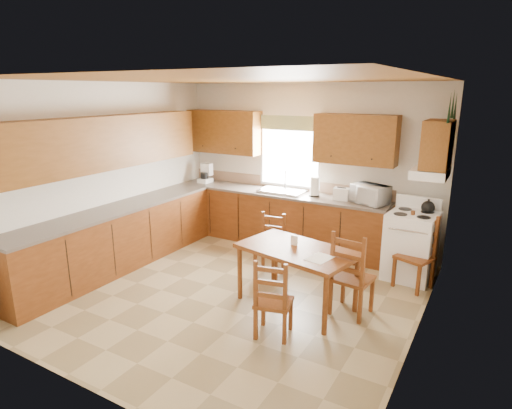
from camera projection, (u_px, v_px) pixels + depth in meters
The scene contains 35 objects.
floor at pixel (235, 292), 5.64m from camera, with size 4.50×4.50×0.00m, color #96845D.
ceiling at pixel (232, 79), 4.94m from camera, with size 4.50×4.50×0.00m, color brown.
wall_left at pixel (107, 175), 6.38m from camera, with size 4.50×4.50×0.00m, color silver.
wall_right at pixel (425, 219), 4.20m from camera, with size 4.50×4.50×0.00m, color silver.
wall_back at pixel (306, 166), 7.17m from camera, with size 4.50×4.50×0.00m, color silver.
wall_front at pixel (80, 250), 3.41m from camera, with size 4.50×4.50×0.00m, color silver.
lower_cab_back at pixel (278, 219), 7.33m from camera, with size 3.75×0.60×0.88m, color brown.
lower_cab_left at pixel (119, 239), 6.34m from camera, with size 0.60×3.60×0.88m, color brown.
counter_back at pixel (278, 193), 7.22m from camera, with size 3.75×0.63×0.04m, color #5B514A.
counter_left at pixel (116, 209), 6.22m from camera, with size 0.63×3.60×0.04m, color #5B514A.
backsplash at pixel (286, 183), 7.43m from camera, with size 3.75×0.01×0.18m, color #91735B.
upper_cab_back_left at pixel (224, 132), 7.65m from camera, with size 1.41×0.33×0.75m, color brown.
upper_cab_back_right at pixel (355, 139), 6.48m from camera, with size 1.25×0.33×0.75m, color brown.
upper_cab_left at pixel (103, 143), 6.04m from camera, with size 0.33×3.60×0.75m, color brown.
upper_cab_stove at pixel (437, 144), 5.52m from camera, with size 0.33×0.62×0.62m, color brown.
range_hood at pixel (430, 173), 5.64m from camera, with size 0.44×0.62×0.12m, color white.
window_frame at pixel (290, 153), 7.24m from camera, with size 1.13×0.02×1.18m, color white.
window_pane at pixel (290, 153), 7.23m from camera, with size 1.05×0.01×1.10m, color white.
window_valance at pixel (290, 123), 7.08m from camera, with size 1.19×0.01×0.24m, color #375827.
sink_basin at pixel (282, 191), 7.17m from camera, with size 0.75×0.45×0.04m, color silver.
pine_decal_a at pixel (450, 107), 5.06m from camera, with size 0.22×0.22×0.36m, color #15371C.
pine_decal_b at pixel (453, 103), 5.32m from camera, with size 0.22×0.22×0.36m, color #15371C.
pine_decal_c at pixel (456, 106), 5.60m from camera, with size 0.22×0.22×0.36m, color #15371C.
stove at pixel (411, 246), 5.98m from camera, with size 0.63×0.65×0.93m, color white.
coffeemaker at pixel (205, 174), 7.88m from camera, with size 0.20×0.23×0.33m, color white.
paper_towel at pixel (314, 187), 6.88m from camera, with size 0.13×0.13×0.31m, color white.
toaster at pixel (341, 194), 6.65m from camera, with size 0.23×0.15×0.19m, color white.
microwave at pixel (370, 194), 6.42m from camera, with size 0.48×0.35×0.29m, color white.
dining_table at pixel (296, 277), 5.22m from camera, with size 1.39×0.79×0.74m, color brown.
chair_near_left at pixel (274, 297), 4.56m from camera, with size 0.37×0.36×0.89m, color brown.
chair_near_right at pixel (353, 273), 4.99m from camera, with size 0.43×0.41×1.03m, color brown.
chair_far_left at pixel (269, 246), 6.04m from camera, with size 0.37×0.36×0.89m, color brown.
chair_far_right at pixel (415, 253), 5.65m from camera, with size 0.42×0.40×1.00m, color brown.
table_paper at pixel (319, 258), 4.82m from camera, with size 0.23×0.31×0.00m, color white.
table_card at pixel (294, 240), 5.22m from camera, with size 0.09×0.02×0.12m, color white.
Camera 1 is at (2.82, -4.31, 2.58)m, focal length 30.00 mm.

